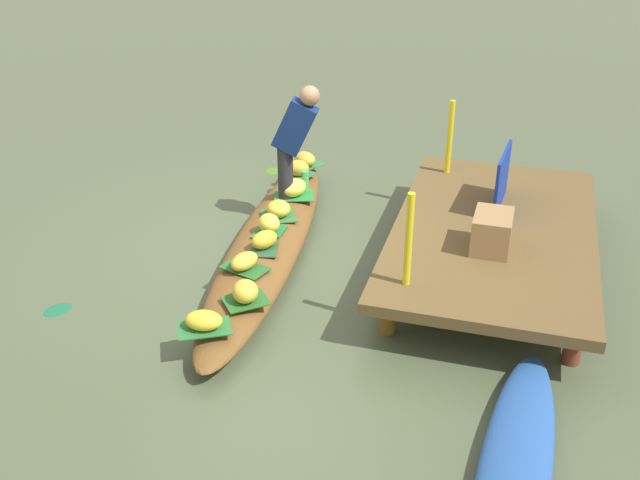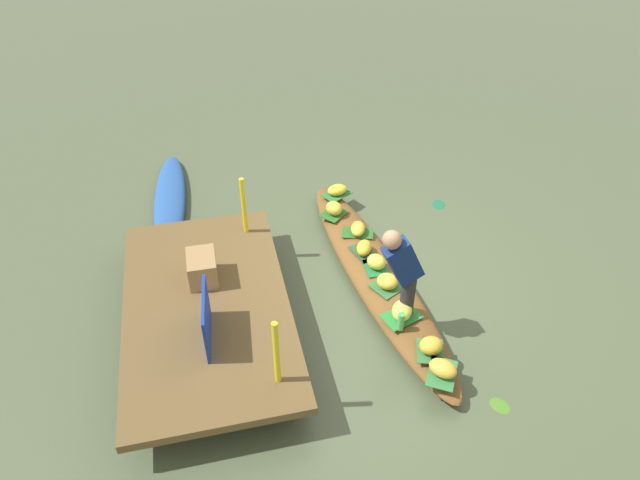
% 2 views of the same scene
% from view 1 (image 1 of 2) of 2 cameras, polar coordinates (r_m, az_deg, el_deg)
% --- Properties ---
extents(canal_water, '(40.00, 40.00, 0.00)m').
position_cam_1_polar(canal_water, '(7.22, -3.96, -1.23)').
color(canal_water, '#4A563C').
rests_on(canal_water, ground).
extents(dock_platform, '(3.20, 1.80, 0.43)m').
position_cam_1_polar(dock_platform, '(7.00, 13.21, 0.49)').
color(dock_platform, brown).
rests_on(dock_platform, ground).
extents(vendor_boat, '(4.13, 1.11, 0.26)m').
position_cam_1_polar(vendor_boat, '(7.16, -3.99, -0.33)').
color(vendor_boat, brown).
rests_on(vendor_boat, ground).
extents(moored_boat, '(2.51, 0.59, 0.18)m').
position_cam_1_polar(moored_boat, '(4.97, 14.74, -16.75)').
color(moored_boat, '#26519A').
rests_on(moored_boat, ground).
extents(leaf_mat_0, '(0.34, 0.27, 0.01)m').
position_cam_1_polar(leaf_mat_0, '(7.10, -3.91, 0.64)').
color(leaf_mat_0, '#1C733A').
rests_on(leaf_mat_0, vendor_boat).
extents(banana_bunch_0, '(0.31, 0.30, 0.18)m').
position_cam_1_polar(banana_bunch_0, '(7.06, -3.93, 1.29)').
color(banana_bunch_0, yellow).
rests_on(banana_bunch_0, vendor_boat).
extents(leaf_mat_1, '(0.35, 0.46, 0.01)m').
position_cam_1_polar(leaf_mat_1, '(6.51, -5.80, -2.16)').
color(leaf_mat_1, '#255E25').
rests_on(leaf_mat_1, vendor_boat).
extents(banana_bunch_1, '(0.33, 0.27, 0.14)m').
position_cam_1_polar(banana_bunch_1, '(6.48, -5.83, -1.63)').
color(banana_bunch_1, gold).
rests_on(banana_bunch_1, vendor_boat).
extents(leaf_mat_2, '(0.40, 0.49, 0.01)m').
position_cam_1_polar(leaf_mat_2, '(7.84, -2.01, 3.42)').
color(leaf_mat_2, '#288138').
rests_on(leaf_mat_2, vendor_boat).
extents(banana_bunch_2, '(0.37, 0.33, 0.19)m').
position_cam_1_polar(banana_bunch_2, '(7.80, -2.02, 4.04)').
color(banana_bunch_2, '#EEE050').
rests_on(banana_bunch_2, vendor_boat).
extents(leaf_mat_3, '(0.44, 0.44, 0.01)m').
position_cam_1_polar(leaf_mat_3, '(7.41, -3.18, 1.86)').
color(leaf_mat_3, '#326A35').
rests_on(leaf_mat_3, vendor_boat).
extents(banana_bunch_3, '(0.34, 0.34, 0.16)m').
position_cam_1_polar(banana_bunch_3, '(7.37, -3.20, 2.42)').
color(banana_bunch_3, gold).
rests_on(banana_bunch_3, vendor_boat).
extents(leaf_mat_4, '(0.43, 0.44, 0.01)m').
position_cam_1_polar(leaf_mat_4, '(6.06, -5.73, -4.66)').
color(leaf_mat_4, '#276025').
rests_on(leaf_mat_4, vendor_boat).
extents(banana_bunch_4, '(0.31, 0.29, 0.18)m').
position_cam_1_polar(banana_bunch_4, '(6.01, -5.77, -3.94)').
color(banana_bunch_4, gold).
rests_on(banana_bunch_4, vendor_boat).
extents(leaf_mat_5, '(0.42, 0.48, 0.01)m').
position_cam_1_polar(leaf_mat_5, '(5.77, -8.87, -6.71)').
color(leaf_mat_5, '#296E34').
rests_on(leaf_mat_5, vendor_boat).
extents(banana_bunch_5, '(0.24, 0.32, 0.15)m').
position_cam_1_polar(banana_bunch_5, '(5.73, -8.92, -6.12)').
color(banana_bunch_5, yellow).
rests_on(banana_bunch_5, vendor_boat).
extents(leaf_mat_6, '(0.49, 0.44, 0.01)m').
position_cam_1_polar(leaf_mat_6, '(8.62, -1.14, 5.76)').
color(leaf_mat_6, '#31763D').
rests_on(leaf_mat_6, vendor_boat).
extents(banana_bunch_6, '(0.36, 0.35, 0.16)m').
position_cam_1_polar(banana_bunch_6, '(8.59, -1.14, 6.24)').
color(banana_bunch_6, gold).
rests_on(banana_bunch_6, vendor_boat).
extents(leaf_mat_7, '(0.42, 0.38, 0.01)m').
position_cam_1_polar(leaf_mat_7, '(8.35, -1.69, 5.00)').
color(leaf_mat_7, '#33713C').
rests_on(leaf_mat_7, vendor_boat).
extents(banana_bunch_7, '(0.23, 0.26, 0.18)m').
position_cam_1_polar(banana_bunch_7, '(8.32, -1.70, 5.55)').
color(banana_bunch_7, gold).
rests_on(banana_bunch_7, vendor_boat).
extents(leaf_mat_8, '(0.43, 0.33, 0.01)m').
position_cam_1_polar(leaf_mat_8, '(6.83, -4.26, -0.55)').
color(leaf_mat_8, '#275132').
rests_on(leaf_mat_8, vendor_boat).
extents(banana_bunch_8, '(0.33, 0.29, 0.16)m').
position_cam_1_polar(banana_bunch_8, '(6.79, -4.29, 0.03)').
color(banana_bunch_8, gold).
rests_on(banana_bunch_8, vendor_boat).
extents(vendor_person, '(0.23, 0.50, 1.21)m').
position_cam_1_polar(vendor_person, '(7.53, -1.97, 8.01)').
color(vendor_person, '#28282D').
rests_on(vendor_person, vendor_boat).
extents(water_bottle, '(0.08, 0.08, 0.23)m').
position_cam_1_polar(water_bottle, '(7.92, -1.14, 4.55)').
color(water_bottle, '#4CB35C').
rests_on(water_bottle, vendor_boat).
extents(market_banner, '(0.72, 0.09, 0.56)m').
position_cam_1_polar(market_banner, '(7.31, 13.81, 4.57)').
color(market_banner, '#152F96').
rests_on(market_banner, dock_platform).
extents(railing_post_west, '(0.06, 0.06, 0.79)m').
position_cam_1_polar(railing_post_west, '(7.96, 9.94, 7.79)').
color(railing_post_west, yellow).
rests_on(railing_post_west, dock_platform).
extents(railing_post_east, '(0.06, 0.06, 0.79)m').
position_cam_1_polar(railing_post_east, '(5.77, 6.83, 0.01)').
color(railing_post_east, yellow).
rests_on(railing_post_east, dock_platform).
extents(produce_crate, '(0.44, 0.32, 0.33)m').
position_cam_1_polar(produce_crate, '(6.52, 13.07, 0.62)').
color(produce_crate, '#96734A').
rests_on(produce_crate, dock_platform).
extents(drifting_plant_0, '(0.32, 0.29, 0.01)m').
position_cam_1_polar(drifting_plant_0, '(6.77, -19.50, -5.07)').
color(drifting_plant_0, '#1B6340').
rests_on(drifting_plant_0, ground).
extents(drifting_plant_1, '(0.27, 0.25, 0.01)m').
position_cam_1_polar(drifting_plant_1, '(9.16, -3.68, 5.34)').
color(drifting_plant_1, '#467B25').
rests_on(drifting_plant_1, ground).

